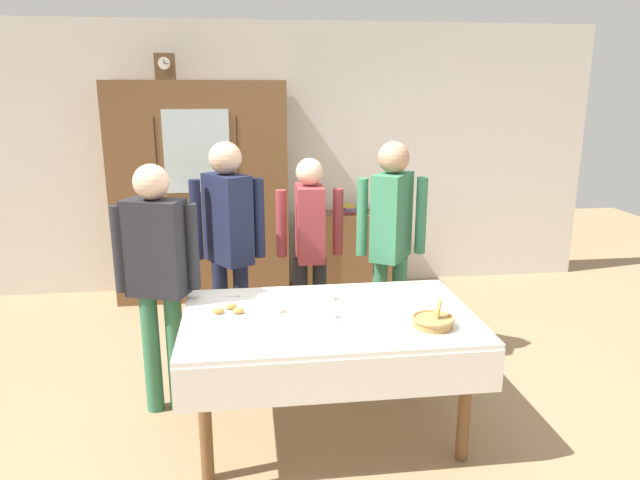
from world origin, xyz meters
TOP-DOWN VIEW (x-y plane):
  - ground_plane at (0.00, 0.00)m, footprint 12.00×12.00m
  - back_wall at (0.00, 2.65)m, footprint 6.40×0.10m
  - dining_table at (0.00, -0.24)m, footprint 1.71×1.07m
  - wall_cabinet at (-0.90, 2.35)m, footprint 1.68×0.46m
  - mantel_clock at (-1.17, 2.35)m, footprint 0.18×0.11m
  - bookshelf_low at (0.58, 2.41)m, footprint 0.98×0.35m
  - book_stack at (0.58, 2.41)m, footprint 0.16×0.23m
  - tea_cup_near_left at (-0.31, -0.14)m, footprint 0.13×0.13m
  - tea_cup_back_edge at (0.04, 0.03)m, footprint 0.13×0.13m
  - tea_cup_far_right at (0.00, -0.27)m, footprint 0.13×0.13m
  - bread_basket at (0.55, -0.46)m, footprint 0.24×0.24m
  - pastry_plate at (-0.58, -0.13)m, footprint 0.28×0.28m
  - spoon_near_left at (-0.56, 0.17)m, footprint 0.12×0.02m
  - spoon_back_edge at (0.64, 0.03)m, footprint 0.12×0.02m
  - person_behind_table_right at (-0.60, 0.69)m, footprint 0.52×0.41m
  - person_behind_table_left at (0.59, 0.66)m, footprint 0.52×0.41m
  - person_by_cabinet at (0.02, 0.95)m, footprint 0.52×0.36m
  - person_near_right_end at (-1.02, 0.18)m, footprint 0.52×0.31m

SIDE VIEW (x-z plane):
  - ground_plane at x=0.00m, z-range 0.00..0.00m
  - bookshelf_low at x=0.58m, z-range 0.00..0.81m
  - dining_table at x=0.00m, z-range 0.28..1.05m
  - spoon_near_left at x=-0.56m, z-range 0.77..0.77m
  - spoon_back_edge at x=0.64m, z-range 0.77..0.77m
  - pastry_plate at x=-0.58m, z-range 0.75..0.80m
  - tea_cup_back_edge at x=0.04m, z-range 0.76..0.82m
  - tea_cup_far_right at x=0.00m, z-range 0.76..0.82m
  - tea_cup_near_left at x=-0.31m, z-range 0.76..0.83m
  - bread_basket at x=0.55m, z-range 0.72..0.88m
  - book_stack at x=0.58m, z-range 0.81..0.90m
  - person_by_cabinet at x=0.02m, z-range 0.16..1.72m
  - person_near_right_end at x=-1.02m, z-range 0.18..1.80m
  - person_behind_table_left at x=0.59m, z-range 0.19..1.89m
  - person_behind_table_right at x=-0.60m, z-range 0.19..1.90m
  - wall_cabinet at x=-0.90m, z-range 0.00..2.13m
  - back_wall at x=0.00m, z-range 0.00..2.70m
  - mantel_clock at x=-1.17m, z-range 2.13..2.37m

